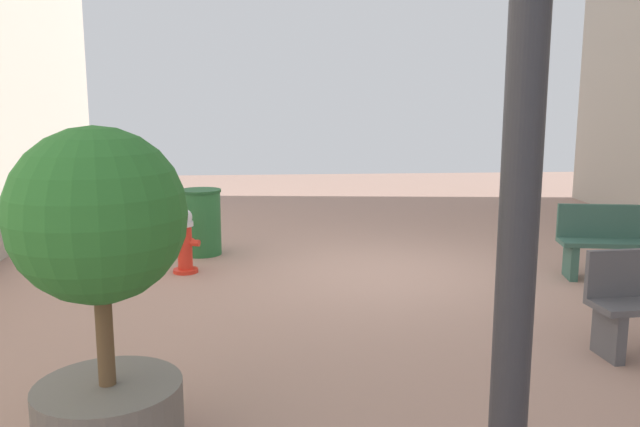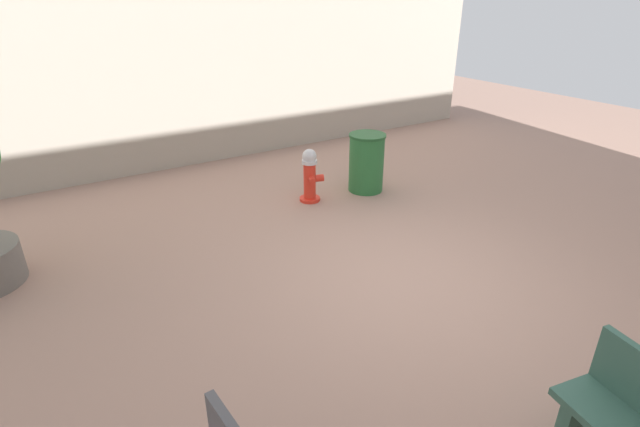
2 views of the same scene
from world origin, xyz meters
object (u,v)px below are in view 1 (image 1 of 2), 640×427
at_px(bench_near, 619,241).
at_px(trash_bin, 201,222).
at_px(fire_hydrant, 185,241).
at_px(planter_tree, 101,265).
at_px(street_lamp, 529,37).

relative_size(bench_near, trash_bin, 1.61).
xyz_separation_m(fire_hydrant, planter_tree, (-0.05, 4.52, 0.83)).
height_order(bench_near, planter_tree, planter_tree).
relative_size(bench_near, street_lamp, 0.39).
height_order(fire_hydrant, trash_bin, trash_bin).
bearing_deg(fire_hydrant, planter_tree, 90.64).
xyz_separation_m(fire_hydrant, street_lamp, (-1.98, 6.44, 2.07)).
bearing_deg(planter_tree, trash_bin, -90.71).
relative_size(bench_near, planter_tree, 0.74).
height_order(planter_tree, street_lamp, street_lamp).
xyz_separation_m(planter_tree, street_lamp, (-1.93, 1.92, 1.24)).
height_order(bench_near, street_lamp, street_lamp).
distance_m(fire_hydrant, bench_near, 5.69).
relative_size(fire_hydrant, street_lamp, 0.21).
bearing_deg(trash_bin, fire_hydrant, 83.45).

